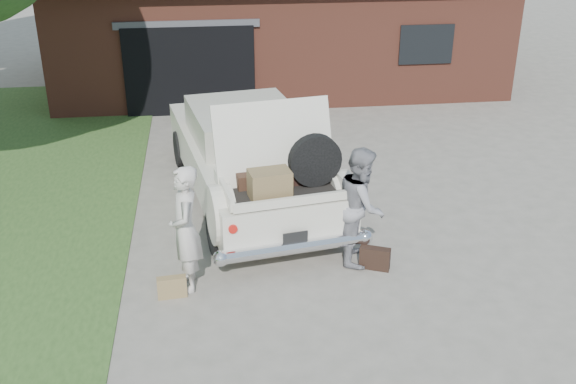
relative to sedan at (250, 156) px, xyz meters
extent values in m
plane|color=gray|center=(0.42, -2.81, -0.84)|extent=(90.00, 90.00, 0.00)
cube|color=brown|center=(1.42, 8.69, 0.66)|extent=(12.00, 7.00, 3.00)
cube|color=black|center=(-1.08, 5.24, 0.26)|extent=(3.20, 0.30, 2.20)
cube|color=#4C4C51|center=(-1.08, 5.17, 1.41)|extent=(3.50, 0.12, 0.18)
cube|color=black|center=(4.92, 5.17, 0.76)|extent=(1.40, 0.08, 1.00)
cube|color=beige|center=(-0.01, 0.05, -0.15)|extent=(2.99, 5.84, 0.72)
cube|color=#ACA997|center=(-0.07, 0.38, 0.49)|extent=(2.17, 2.50, 0.58)
cube|color=black|center=(-0.24, 1.43, 0.47)|extent=(1.72, 0.37, 0.49)
cube|color=black|center=(0.11, -0.66, 0.47)|extent=(1.72, 0.37, 0.49)
cylinder|color=black|center=(-0.67, -1.97, -0.48)|extent=(0.36, 0.76, 0.73)
cylinder|color=black|center=(1.26, -1.66, -0.48)|extent=(0.36, 0.76, 0.73)
cylinder|color=black|center=(-1.29, 1.76, -0.48)|extent=(0.36, 0.76, 0.73)
cylinder|color=black|center=(0.65, 2.08, -0.48)|extent=(0.36, 0.76, 0.73)
cylinder|color=silver|center=(0.45, -2.75, -0.40)|extent=(2.28, 0.57, 0.20)
cylinder|color=#A5140F|center=(-0.46, -2.82, 0.03)|extent=(0.15, 0.13, 0.13)
cylinder|color=#A5140F|center=(1.34, -2.52, 0.03)|extent=(0.15, 0.13, 0.13)
cube|color=black|center=(0.45, -2.77, -0.23)|extent=(0.38, 0.08, 0.19)
cube|color=black|center=(0.33, -2.03, 0.24)|extent=(1.90, 1.49, 0.04)
cube|color=beige|center=(-0.55, -2.18, 0.35)|extent=(0.26, 1.22, 0.20)
cube|color=beige|center=(1.21, -1.89, 0.35)|extent=(0.26, 1.22, 0.20)
cube|color=beige|center=(0.43, -2.64, 0.30)|extent=(1.77, 0.35, 0.13)
cube|color=beige|center=(0.27, -1.64, 0.86)|extent=(1.92, 0.77, 1.22)
cube|color=#41281B|center=(-0.01, -1.84, 0.37)|extent=(0.75, 0.55, 0.22)
cube|color=olive|center=(0.13, -2.35, 0.47)|extent=(0.66, 0.49, 0.42)
cube|color=black|center=(0.51, -1.81, 0.36)|extent=(0.72, 0.53, 0.20)
cylinder|color=black|center=(0.86, -2.00, 0.67)|extent=(0.84, 0.31, 0.82)
imported|color=beige|center=(-1.12, -2.91, 0.09)|extent=(0.49, 0.71, 1.87)
imported|color=gray|center=(1.51, -2.42, 0.07)|extent=(0.90, 1.04, 1.84)
cube|color=olive|center=(-1.36, -3.15, -0.68)|extent=(0.42, 0.17, 0.32)
cube|color=black|center=(1.67, -2.77, -0.67)|extent=(0.48, 0.32, 0.35)
camera|label=1|loc=(-0.76, -11.36, 4.52)|focal=42.00mm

